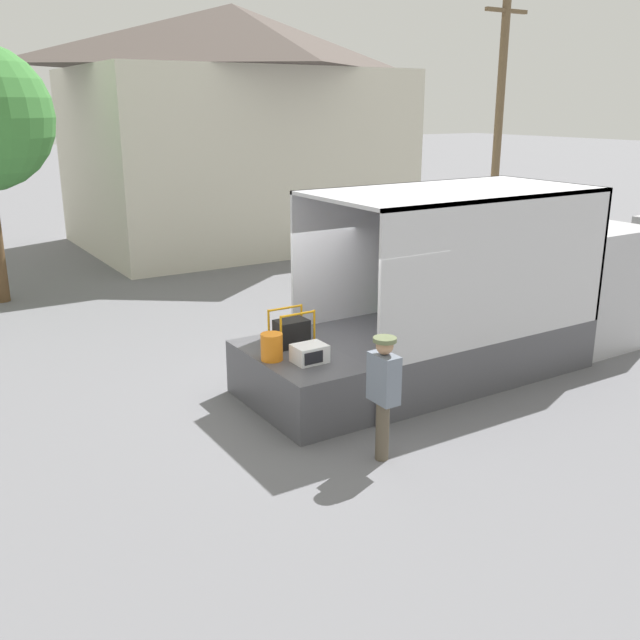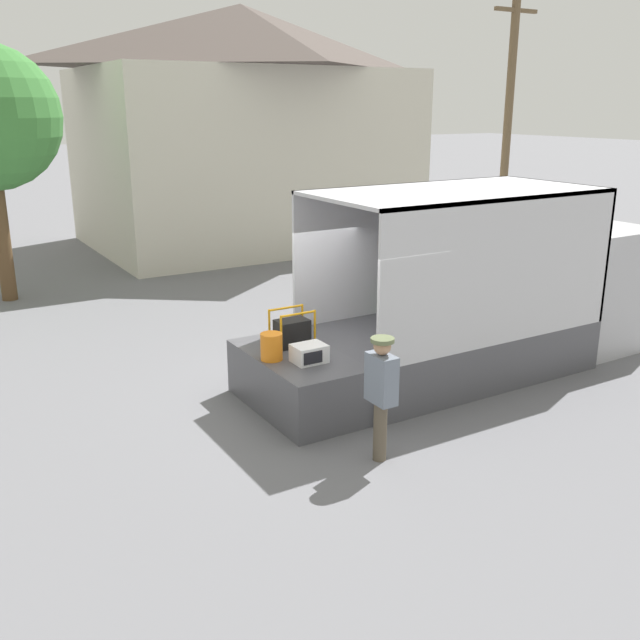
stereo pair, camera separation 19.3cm
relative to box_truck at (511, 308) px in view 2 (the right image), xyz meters
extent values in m
plane|color=slate|center=(-3.87, 0.00, -0.95)|extent=(160.00, 160.00, 0.00)
cube|color=#B2B2B7|center=(1.86, 0.00, 0.20)|extent=(1.86, 2.29, 2.32)
cube|color=#4C4C51|center=(-1.47, 0.00, -0.52)|extent=(4.80, 2.49, 0.88)
cube|color=silver|center=(-1.47, 1.21, 1.08)|extent=(4.80, 0.06, 2.31)
cube|color=silver|center=(-1.47, -1.21, 1.08)|extent=(4.80, 0.06, 2.31)
cube|color=silver|center=(0.90, 0.00, 1.08)|extent=(0.06, 2.49, 2.31)
cube|color=silver|center=(-1.47, 0.00, 2.20)|extent=(4.80, 2.49, 0.06)
cylinder|color=orange|center=(-2.82, -0.77, 0.09)|extent=(0.27, 0.27, 0.33)
cube|color=#2D7F33|center=(-1.71, 0.88, 0.09)|extent=(0.44, 0.32, 0.34)
cube|color=olive|center=(-1.27, -0.35, 0.06)|extent=(0.44, 0.32, 0.28)
cube|color=#4C4C51|center=(-4.50, 0.00, -0.52)|extent=(1.26, 2.36, 0.88)
cube|color=white|center=(-4.50, -0.39, 0.06)|extent=(0.48, 0.38, 0.27)
cube|color=black|center=(-4.55, -0.59, 0.06)|extent=(0.31, 0.01, 0.18)
cube|color=black|center=(-4.36, 0.39, 0.14)|extent=(0.50, 0.34, 0.42)
cylinder|color=slate|center=(-4.16, 0.39, 0.16)|extent=(0.19, 0.19, 0.19)
cylinder|color=orange|center=(-4.66, 0.19, 0.22)|extent=(0.04, 0.04, 0.59)
cylinder|color=orange|center=(-4.06, 0.19, 0.22)|extent=(0.04, 0.04, 0.59)
cylinder|color=orange|center=(-4.66, 0.58, 0.22)|extent=(0.04, 0.04, 0.59)
cylinder|color=orange|center=(-4.06, 0.58, 0.22)|extent=(0.04, 0.04, 0.59)
cylinder|color=orange|center=(-4.36, 0.19, 0.49)|extent=(0.59, 0.04, 0.04)
cylinder|color=orange|center=(-4.36, 0.58, 0.49)|extent=(0.59, 0.04, 0.04)
cylinder|color=orange|center=(-4.93, -0.01, 0.13)|extent=(0.33, 0.33, 0.41)
cylinder|color=brown|center=(-4.38, -2.04, -0.54)|extent=(0.18, 0.18, 0.82)
cube|color=slate|center=(-4.38, -2.04, 0.19)|extent=(0.24, 0.44, 0.65)
sphere|color=tan|center=(-4.38, -2.04, 0.63)|extent=(0.23, 0.23, 0.23)
cylinder|color=#606B47|center=(-4.38, -2.04, 0.72)|extent=(0.31, 0.31, 0.06)
cube|color=beige|center=(0.91, 13.21, 1.84)|extent=(9.90, 7.24, 5.59)
pyramid|color=#514742|center=(0.91, 13.21, 5.62)|extent=(10.39, 7.60, 1.96)
cylinder|color=brown|center=(8.79, 9.14, 3.06)|extent=(0.28, 0.28, 8.03)
cube|color=brown|center=(8.79, 9.14, 6.47)|extent=(1.80, 0.14, 0.12)
cylinder|color=brown|center=(-7.32, 9.15, 0.43)|extent=(0.36, 0.36, 2.76)
camera|label=1|loc=(-9.61, -8.84, 3.57)|focal=40.00mm
camera|label=2|loc=(-9.44, -8.94, 3.57)|focal=40.00mm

